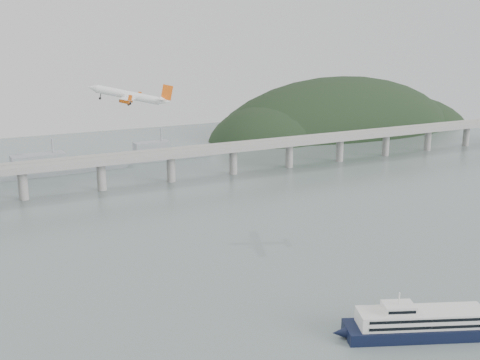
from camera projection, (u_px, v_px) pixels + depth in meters
ground at (304, 298)px, 222.70m from camera, size 900.00×900.00×0.00m
bridge at (142, 160)px, 389.69m from camera, size 800.00×22.00×23.90m
headland at (349, 146)px, 640.56m from camera, size 365.00×155.00×156.00m
ferry at (421, 324)px, 193.60m from camera, size 81.86×41.72×16.36m
airliner at (131, 96)px, 266.42m from camera, size 37.92×35.66×11.29m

